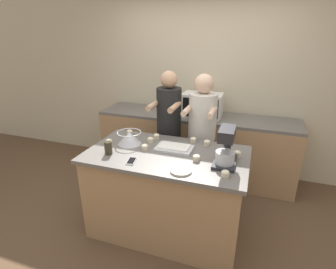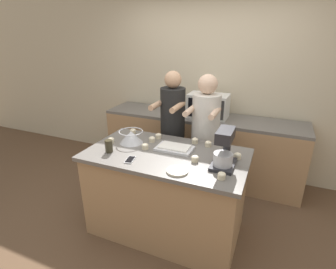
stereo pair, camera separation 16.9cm
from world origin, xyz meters
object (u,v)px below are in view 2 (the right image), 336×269
object	(u,v)px
stand_mixer	(224,150)
mixing_bowl	(131,136)
small_plate	(177,171)
cupcake_5	(111,140)
cupcake_0	(208,144)
cupcake_9	(195,159)
cell_phone	(130,160)
cupcake_4	(238,156)
microwave_oven	(208,106)
drinking_glass	(109,146)
cupcake_1	(152,139)
cupcake_6	(222,176)
person_left	(172,133)
cupcake_7	(133,131)
cupcake_8	(159,136)
cupcake_2	(145,146)
baking_tray	(175,148)
person_right	(205,139)
cupcake_3	(195,140)

from	to	relation	value
stand_mixer	mixing_bowl	size ratio (longest dim) A/B	1.36
small_plate	cupcake_5	world-z (taller)	cupcake_5
cupcake_0	cupcake_9	distance (m)	0.38
stand_mixer	cell_phone	distance (m)	0.87
cupcake_4	cell_phone	bearing A→B (deg)	-155.23
microwave_oven	cupcake_5	world-z (taller)	microwave_oven
drinking_glass	cupcake_1	bearing A→B (deg)	54.63
cupcake_6	person_left	bearing A→B (deg)	130.93
cupcake_7	cupcake_0	bearing A→B (deg)	-0.82
cupcake_9	small_plate	bearing A→B (deg)	-108.34
cupcake_8	cupcake_0	bearing A→B (deg)	0.40
stand_mixer	cupcake_2	size ratio (longest dim) A/B	5.19
cupcake_5	cupcake_7	distance (m)	0.34
cupcake_5	cupcake_9	size ratio (longest dim) A/B	1.00
small_plate	cupcake_7	size ratio (longest dim) A/B	2.77
microwave_oven	cupcake_6	size ratio (longest dim) A/B	7.94
cupcake_6	baking_tray	bearing A→B (deg)	145.91
person_left	cell_phone	size ratio (longest dim) A/B	10.58
stand_mixer	cupcake_2	world-z (taller)	stand_mixer
cupcake_8	cupcake_5	bearing A→B (deg)	-143.73
person_right	cupcake_5	size ratio (longest dim) A/B	23.80
cupcake_1	cupcake_3	world-z (taller)	same
mixing_bowl	microwave_oven	xyz separation A→B (m)	(0.53, 1.17, 0.10)
person_left	stand_mixer	world-z (taller)	person_left
stand_mixer	cupcake_1	bearing A→B (deg)	163.32
small_plate	cupcake_6	size ratio (longest dim) A/B	2.77
cupcake_0	cupcake_3	world-z (taller)	same
cell_phone	cupcake_8	xyz separation A→B (m)	(0.02, 0.59, 0.03)
stand_mixer	cupcake_2	xyz separation A→B (m)	(-0.81, 0.06, -0.13)
cupcake_2	cupcake_4	bearing A→B (deg)	8.79
cupcake_2	cupcake_5	bearing A→B (deg)	-179.83
person_left	baking_tray	size ratio (longest dim) A/B	4.37
cupcake_8	cupcake_9	bearing A→B (deg)	-34.73
cupcake_2	person_left	bearing A→B (deg)	86.98
cupcake_4	person_right	bearing A→B (deg)	131.58
small_plate	cupcake_7	xyz separation A→B (m)	(-0.81, 0.64, 0.02)
stand_mixer	cupcake_3	distance (m)	0.57
microwave_oven	cupcake_8	world-z (taller)	microwave_oven
small_plate	cupcake_1	size ratio (longest dim) A/B	2.77
cupcake_6	cupcake_7	bearing A→B (deg)	152.89
cupcake_2	cupcake_8	xyz separation A→B (m)	(0.01, 0.31, 0.00)
drinking_glass	cupcake_4	world-z (taller)	drinking_glass
cupcake_1	cupcake_3	bearing A→B (deg)	18.96
drinking_glass	cupcake_2	xyz separation A→B (m)	(0.30, 0.21, -0.03)
cupcake_6	cupcake_8	distance (m)	1.02
person_left	drinking_glass	distance (m)	0.93
person_right	baking_tray	distance (m)	0.58
mixing_bowl	cupcake_6	xyz separation A→B (m)	(1.06, -0.37, -0.04)
cupcake_0	cupcake_3	bearing A→B (deg)	169.02
mixing_bowl	cupcake_0	world-z (taller)	mixing_bowl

